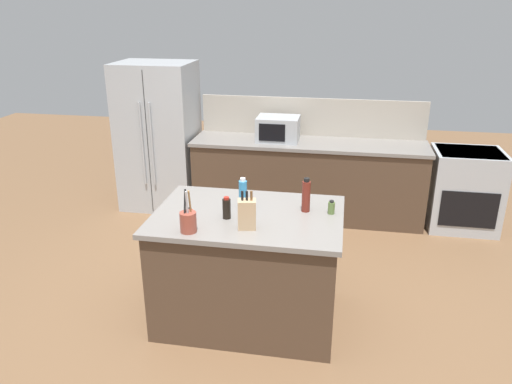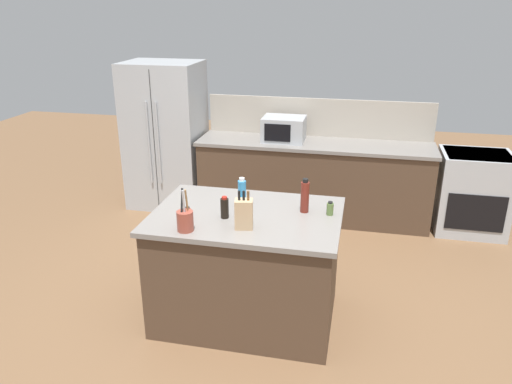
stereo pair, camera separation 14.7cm
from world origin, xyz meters
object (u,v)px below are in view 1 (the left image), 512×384
Objects in this scene: utensil_crock at (188,221)px; dish_soap_bottle at (243,193)px; microwave at (278,129)px; knife_block at (247,214)px; soy_sauce_bottle at (227,208)px; spice_jar_oregano at (331,208)px; vinegar_bottle at (306,196)px; spice_jar_paprika at (190,215)px; refrigerator at (159,136)px; range_oven at (464,189)px.

dish_soap_bottle is (0.29, 0.53, 0.03)m from utensil_crock.
knife_block reaches higher than microwave.
microwave is 1.69× the size of knife_block.
utensil_crock is 0.35m from soy_sauce_bottle.
utensil_crock reaches higher than spice_jar_oregano.
utensil_crock is 1.16× the size of vinegar_bottle.
soy_sauce_bottle is (-0.19, 0.15, -0.03)m from knife_block.
utensil_crock is 1.32× the size of dish_soap_bottle.
spice_jar_paprika is (-0.33, -0.37, -0.06)m from dish_soap_bottle.
soy_sauce_bottle is at bearing -58.64° from refrigerator.
utensil_crock is 1.85× the size of soy_sauce_bottle.
utensil_crock is at bearing -172.26° from knife_block.
knife_block reaches higher than dish_soap_bottle.
vinegar_bottle is (0.80, 0.53, 0.05)m from utensil_crock.
soy_sauce_bottle is (0.22, 0.28, -0.00)m from utensil_crock.
range_oven is 1.88× the size of microwave.
utensil_crock is 2.92× the size of spice_jar_oregano.
knife_block reaches higher than soy_sauce_bottle.
soy_sauce_bottle is 1.52× the size of spice_jar_paprika.
knife_block is 0.56m from vinegar_bottle.
refrigerator is at bearing 178.05° from microwave.
refrigerator is at bearing 179.20° from range_oven.
refrigerator is 2.99m from knife_block.
spice_jar_oregano is at bearing 27.09° from utensil_crock.
spice_jar_oregano is (0.71, -0.02, -0.06)m from dish_soap_bottle.
refrigerator is 2.74m from spice_jar_paprika.
refrigerator reaches higher than range_oven.
soy_sauce_bottle is at bearing 131.12° from knife_block.
range_oven is at bearing 45.73° from soy_sauce_bottle.
range_oven is at bearing 54.79° from spice_jar_oregano.
dish_soap_bottle is at bearing 73.25° from soy_sauce_bottle.
soy_sauce_bottle is at bearing -163.68° from spice_jar_oregano.
knife_block is at bearing -130.02° from range_oven.
range_oven is 2.72m from vinegar_bottle.
range_oven is (3.69, -0.05, -0.44)m from refrigerator.
microwave reaches higher than spice_jar_paprika.
range_oven is at bearing 43.41° from dish_soap_bottle.
knife_block is 1.67× the size of soy_sauce_bottle.
vinegar_bottle is at bearing -0.70° from dish_soap_bottle.
refrigerator is 1.52m from microwave.
range_oven is at bearing 51.06° from vinegar_bottle.
range_oven is at bearing 44.07° from spice_jar_paprika.
microwave is at bearing 108.82° from spice_jar_oregano.
range_oven is 3.52m from spice_jar_paprika.
dish_soap_bottle is at bearing -136.59° from range_oven.
utensil_crock is 0.96m from vinegar_bottle.
spice_jar_oregano is at bearing -71.18° from microwave.
vinegar_bottle is 1.59× the size of soy_sauce_bottle.
dish_soap_bottle is at bearing 48.02° from spice_jar_paprika.
spice_jar_oregano is (-1.47, -2.08, 0.52)m from range_oven.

